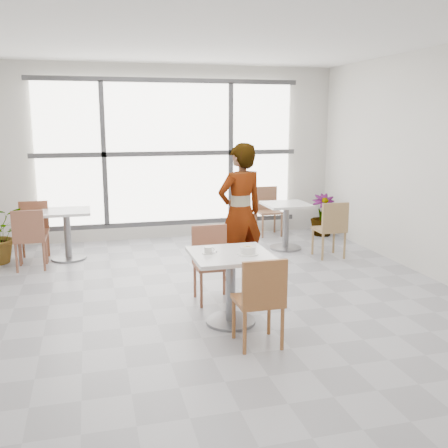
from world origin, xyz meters
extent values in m
plane|color=#9E9EA5|center=(0.00, 0.00, 0.00)|extent=(7.00, 7.00, 0.00)
plane|color=white|center=(0.00, 0.00, 3.00)|extent=(7.00, 7.00, 0.00)
plane|color=silver|center=(0.00, 3.50, 1.50)|extent=(6.00, 0.00, 6.00)
plane|color=silver|center=(0.00, -3.50, 1.50)|extent=(6.00, 0.00, 6.00)
cube|color=white|center=(0.00, 3.44, 1.50)|extent=(4.40, 0.04, 2.40)
cube|color=#3F3F42|center=(0.00, 3.41, 1.50)|extent=(4.60, 0.05, 0.08)
cube|color=#3F3F42|center=(-1.10, 3.41, 1.50)|extent=(0.08, 0.05, 2.40)
cube|color=#3F3F42|center=(1.10, 3.41, 1.50)|extent=(0.08, 0.05, 2.40)
cube|color=#3F3F42|center=(0.00, 3.41, 0.28)|extent=(4.60, 0.05, 0.08)
cube|color=#3F3F42|center=(0.00, 3.41, 2.72)|extent=(4.60, 0.05, 0.08)
cube|color=silver|center=(0.00, -0.57, 0.73)|extent=(0.80, 0.80, 0.04)
cylinder|color=slate|center=(0.00, -0.57, 0.35)|extent=(0.10, 0.10, 0.71)
cylinder|color=slate|center=(0.00, -0.57, 0.01)|extent=(0.52, 0.52, 0.03)
cube|color=#995E32|center=(0.11, -1.13, 0.43)|extent=(0.42, 0.42, 0.04)
cube|color=#995E32|center=(0.11, -1.32, 0.66)|extent=(0.42, 0.04, 0.42)
cylinder|color=#995E32|center=(0.29, -0.95, 0.21)|extent=(0.04, 0.04, 0.41)
cylinder|color=#995E32|center=(0.29, -1.31, 0.21)|extent=(0.04, 0.04, 0.41)
cylinder|color=#995E32|center=(-0.07, -0.95, 0.21)|extent=(0.04, 0.04, 0.41)
cylinder|color=#995E32|center=(-0.07, -1.31, 0.21)|extent=(0.04, 0.04, 0.41)
cube|color=#9D5D43|center=(-0.02, 0.11, 0.43)|extent=(0.42, 0.42, 0.04)
cube|color=#9D5D43|center=(-0.02, 0.30, 0.66)|extent=(0.42, 0.04, 0.42)
cylinder|color=#9D5D43|center=(-0.20, -0.07, 0.21)|extent=(0.04, 0.04, 0.41)
cylinder|color=#9D5D43|center=(-0.20, 0.29, 0.21)|extent=(0.04, 0.04, 0.41)
cylinder|color=#9D5D43|center=(0.16, -0.07, 0.21)|extent=(0.04, 0.04, 0.41)
cylinder|color=#9D5D43|center=(0.16, 0.29, 0.21)|extent=(0.04, 0.04, 0.41)
cylinder|color=white|center=(0.15, -0.66, 0.76)|extent=(0.21, 0.21, 0.01)
cylinder|color=white|center=(0.15, -0.66, 0.80)|extent=(0.16, 0.16, 0.07)
torus|color=white|center=(0.15, -0.66, 0.83)|extent=(0.16, 0.16, 0.01)
cylinder|color=beige|center=(0.15, -0.66, 0.80)|extent=(0.14, 0.14, 0.05)
cylinder|color=#F8EBA0|center=(0.11, -0.64, 0.82)|extent=(0.03, 0.03, 0.02)
cylinder|color=beige|center=(0.13, -0.65, 0.83)|extent=(0.03, 0.03, 0.01)
cylinder|color=#F5E09E|center=(0.13, -0.65, 0.83)|extent=(0.03, 0.03, 0.02)
cylinder|color=beige|center=(0.15, -0.66, 0.84)|extent=(0.03, 0.03, 0.02)
cylinder|color=beige|center=(0.13, -0.65, 0.83)|extent=(0.03, 0.03, 0.01)
cylinder|color=#F5EF9E|center=(0.17, -0.66, 0.83)|extent=(0.03, 0.03, 0.02)
cylinder|color=#F5E69E|center=(0.13, -0.65, 0.83)|extent=(0.03, 0.03, 0.02)
cylinder|color=beige|center=(0.18, -0.69, 0.83)|extent=(0.03, 0.03, 0.02)
cylinder|color=beige|center=(0.13, -0.63, 0.83)|extent=(0.03, 0.03, 0.01)
cylinder|color=beige|center=(0.15, -0.70, 0.83)|extent=(0.03, 0.03, 0.02)
cylinder|color=#EFE89A|center=(0.19, -0.66, 0.83)|extent=(0.03, 0.03, 0.01)
cylinder|color=beige|center=(0.16, -0.66, 0.83)|extent=(0.03, 0.03, 0.02)
cylinder|color=beige|center=(0.15, -0.66, 0.83)|extent=(0.03, 0.03, 0.02)
cylinder|color=beige|center=(0.15, -0.66, 0.84)|extent=(0.03, 0.03, 0.02)
cylinder|color=silver|center=(-0.22, -0.52, 0.75)|extent=(0.13, 0.13, 0.01)
cylinder|color=silver|center=(-0.22, -0.52, 0.79)|extent=(0.08, 0.08, 0.06)
torus|color=silver|center=(-0.18, -0.52, 0.79)|extent=(0.05, 0.01, 0.05)
cylinder|color=black|center=(-0.22, -0.52, 0.81)|extent=(0.07, 0.07, 0.00)
cube|color=#B3B3B8|center=(-0.17, -0.54, 0.76)|extent=(0.09, 0.05, 0.00)
sphere|color=#B3B3B8|center=(-0.14, -0.52, 0.76)|extent=(0.02, 0.02, 0.02)
imported|color=black|center=(0.51, 0.80, 0.90)|extent=(0.75, 0.60, 1.80)
cube|color=silver|center=(-1.72, 2.44, 0.73)|extent=(0.70, 0.70, 0.04)
cylinder|color=slate|center=(-1.72, 2.44, 0.35)|extent=(0.10, 0.10, 0.71)
cylinder|color=slate|center=(-1.72, 2.44, 0.01)|extent=(0.52, 0.52, 0.03)
cube|color=silver|center=(1.70, 2.19, 0.73)|extent=(0.70, 0.70, 0.04)
cylinder|color=slate|center=(1.70, 2.19, 0.35)|extent=(0.10, 0.10, 0.71)
cylinder|color=slate|center=(1.70, 2.19, 0.01)|extent=(0.52, 0.52, 0.03)
cube|color=brown|center=(-2.20, 2.05, 0.43)|extent=(0.42, 0.42, 0.04)
cube|color=brown|center=(-2.20, 1.86, 0.66)|extent=(0.42, 0.04, 0.42)
cylinder|color=brown|center=(-2.02, 2.23, 0.21)|extent=(0.04, 0.04, 0.41)
cylinder|color=brown|center=(-2.02, 1.87, 0.21)|extent=(0.04, 0.04, 0.41)
cylinder|color=brown|center=(-2.38, 2.23, 0.21)|extent=(0.04, 0.04, 0.41)
cylinder|color=brown|center=(-2.38, 1.87, 0.21)|extent=(0.04, 0.04, 0.41)
cube|color=brown|center=(-2.20, 2.50, 0.43)|extent=(0.42, 0.42, 0.04)
cube|color=brown|center=(-2.20, 2.69, 0.66)|extent=(0.42, 0.04, 0.42)
cylinder|color=brown|center=(-2.38, 2.32, 0.21)|extent=(0.04, 0.04, 0.41)
cylinder|color=brown|center=(-2.38, 2.68, 0.21)|extent=(0.04, 0.04, 0.41)
cylinder|color=brown|center=(-2.02, 2.32, 0.21)|extent=(0.04, 0.04, 0.41)
cylinder|color=brown|center=(-2.02, 2.68, 0.21)|extent=(0.04, 0.04, 0.41)
cube|color=#9B794B|center=(2.15, 1.56, 0.43)|extent=(0.42, 0.42, 0.04)
cube|color=#9B794B|center=(2.15, 1.37, 0.66)|extent=(0.42, 0.04, 0.42)
cylinder|color=#9B794B|center=(2.33, 1.74, 0.21)|extent=(0.04, 0.04, 0.41)
cylinder|color=#9B794B|center=(2.33, 1.38, 0.21)|extent=(0.04, 0.04, 0.41)
cylinder|color=#9B794B|center=(1.97, 1.74, 0.21)|extent=(0.04, 0.04, 0.41)
cylinder|color=#9B794B|center=(1.97, 1.38, 0.21)|extent=(0.04, 0.04, 0.41)
cube|color=brown|center=(1.77, 3.20, 0.43)|extent=(0.42, 0.42, 0.04)
cube|color=brown|center=(1.77, 3.39, 0.66)|extent=(0.42, 0.04, 0.42)
cylinder|color=brown|center=(1.59, 3.02, 0.21)|extent=(0.04, 0.04, 0.41)
cylinder|color=brown|center=(1.59, 3.38, 0.21)|extent=(0.04, 0.04, 0.41)
cylinder|color=brown|center=(1.95, 3.02, 0.21)|extent=(0.04, 0.04, 0.41)
cylinder|color=brown|center=(1.95, 3.38, 0.21)|extent=(0.04, 0.04, 0.41)
imported|color=#4E823E|center=(2.70, 2.93, 0.38)|extent=(0.52, 0.52, 0.75)
camera|label=1|loc=(-1.35, -5.44, 2.10)|focal=41.15mm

